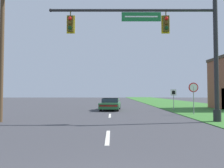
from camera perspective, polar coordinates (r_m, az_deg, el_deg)
grass_verge_right at (r=34.21m, az=17.93°, el=-5.09°), size 10.00×110.00×0.04m
road_center_line at (r=24.62m, az=-0.12°, el=-6.35°), size 0.16×34.80×0.01m
signal_mast at (r=13.79m, az=15.93°, el=9.99°), size 10.26×0.47×7.55m
car_ahead at (r=22.00m, az=-0.13°, el=-5.27°), size 2.19×4.47×1.19m
stop_sign at (r=18.55m, az=20.79°, el=-1.76°), size 0.76×0.07×2.50m
route_sign_post at (r=21.65m, az=16.06°, el=-2.78°), size 0.55×0.06×2.03m
utility_pole_near at (r=14.85m, az=-26.60°, el=8.58°), size 1.80×0.26×8.64m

